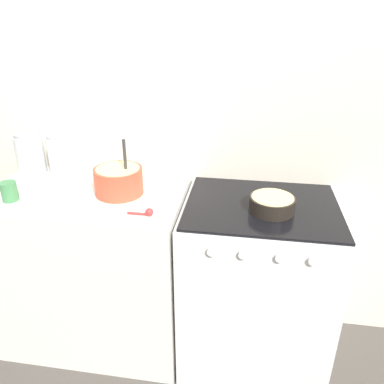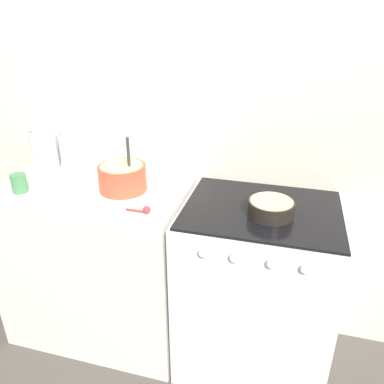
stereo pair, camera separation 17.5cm
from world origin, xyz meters
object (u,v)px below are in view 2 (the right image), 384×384
(tin_can, at_px, (19,183))
(stove, at_px, (255,289))
(storage_jar_middle, at_px, (73,153))
(storage_jar_left, at_px, (45,151))
(mixing_bowl, at_px, (123,176))
(baking_pan, at_px, (271,208))

(tin_can, bearing_deg, stove, 6.59)
(storage_jar_middle, bearing_deg, stove, -10.34)
(storage_jar_left, height_order, storage_jar_middle, same)
(mixing_bowl, bearing_deg, tin_can, -162.24)
(mixing_bowl, height_order, baking_pan, mixing_bowl)
(storage_jar_left, distance_m, tin_can, 0.35)
(baking_pan, bearing_deg, mixing_bowl, 174.41)
(mixing_bowl, bearing_deg, storage_jar_left, 162.43)
(stove, xyz_separation_m, baking_pan, (0.04, -0.05, 0.50))
(baking_pan, bearing_deg, storage_jar_middle, 167.42)
(mixing_bowl, xyz_separation_m, baking_pan, (0.74, -0.07, -0.04))
(stove, height_order, storage_jar_middle, storage_jar_middle)
(stove, distance_m, storage_jar_left, 1.40)
(storage_jar_left, bearing_deg, tin_can, -77.40)
(baking_pan, xyz_separation_m, storage_jar_left, (-1.30, 0.25, 0.06))
(mixing_bowl, relative_size, tin_can, 3.00)
(mixing_bowl, height_order, tin_can, mixing_bowl)
(baking_pan, relative_size, tin_can, 2.18)
(storage_jar_left, xyz_separation_m, storage_jar_middle, (0.18, -0.00, 0.00))
(stove, distance_m, storage_jar_middle, 1.24)
(stove, bearing_deg, storage_jar_left, 171.10)
(mixing_bowl, bearing_deg, baking_pan, -5.59)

